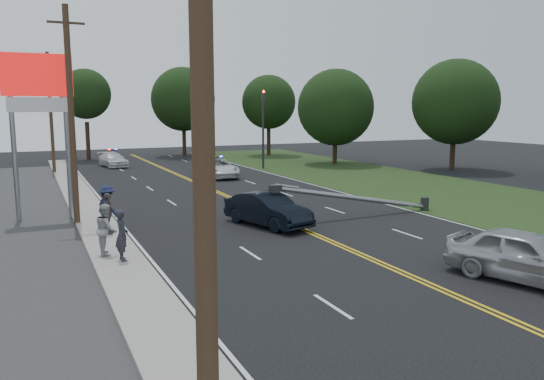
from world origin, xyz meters
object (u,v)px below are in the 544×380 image
utility_pole_near (203,138)px  utility_pole_far (51,113)px  crashed_sedan (268,209)px  pylon_sign (38,96)px  emergency_a (218,168)px  bystander_a (122,235)px  bystander_c (107,207)px  traffic_signal (263,122)px  emergency_b (113,160)px  fallen_streetlight (364,199)px  bystander_b (106,229)px  waiting_sedan (526,256)px  bystander_d (108,214)px  utility_pole_mid (71,116)px

utility_pole_near → utility_pole_far: (0.00, 42.00, 0.00)m
utility_pole_near → crashed_sedan: size_ratio=2.13×
pylon_sign → emergency_a: (13.01, 11.83, -5.27)m
crashed_sedan → bystander_a: 7.93m
bystander_c → utility_pole_far: bearing=-19.4°
pylon_sign → traffic_signal: pylon_sign is taller
emergency_a → bystander_c: bystander_c is taller
crashed_sedan → bystander_c: size_ratio=2.41×
pylon_sign → emergency_b: bearing=74.2°
traffic_signal → fallen_streetlight: (-4.11, -22.00, -3.29)m
fallen_streetlight → bystander_a: bearing=-165.0°
bystander_b → bystander_c: bearing=-5.5°
fallen_streetlight → waiting_sedan: size_ratio=1.91×
utility_pole_near → bystander_a: (0.91, 12.66, -4.05)m
traffic_signal → bystander_a: (-16.59, -25.34, -3.17)m
crashed_sedan → fallen_streetlight: bearing=-17.7°
utility_pole_far → fallen_streetlight: bearing=-62.8°
utility_pole_near → crashed_sedan: 18.48m
utility_pole_far → waiting_sedan: bearing=-71.7°
bystander_d → fallen_streetlight: bearing=-73.5°
utility_pole_mid → emergency_a: bearing=49.7°
bystander_c → emergency_b: bearing=-30.7°
crashed_sedan → bystander_d: bystander_d is taller
utility_pole_far → emergency_a: (11.71, -8.17, -4.36)m
crashed_sedan → bystander_a: (-7.15, -3.40, 0.26)m
pylon_sign → traffic_signal: bearing=40.4°
crashed_sedan → bystander_d: (-7.05, 0.95, 0.22)m
pylon_sign → emergency_a: 18.36m
utility_pole_near → waiting_sedan: (12.14, 5.30, -4.25)m
emergency_b → utility_pole_mid: bearing=-111.1°
traffic_signal → pylon_sign: bearing=-139.6°
bystander_a → bystander_c: (0.22, 5.32, 0.06)m
pylon_sign → traffic_signal: 24.75m
bystander_c → crashed_sedan: bearing=-127.5°
fallen_streetlight → crashed_sedan: fallen_streetlight is taller
utility_pole_far → waiting_sedan: (12.14, -36.70, -4.25)m
pylon_sign → emergency_a: bearing=42.3°
bystander_a → traffic_signal: bearing=-38.1°
traffic_signal → crashed_sedan: 24.12m
bystander_b → waiting_sedan: bearing=-123.3°
bystander_b → emergency_b: bearing=-6.0°
traffic_signal → utility_pole_near: utility_pole_near is taller
pylon_sign → traffic_signal: size_ratio=1.13×
utility_pole_near → utility_pole_far: same height
utility_pole_far → emergency_a: 14.93m
fallen_streetlight → bystander_b: bystander_b is taller
emergency_a → bystander_a: size_ratio=2.86×
utility_pole_near → emergency_b: size_ratio=2.21×
utility_pole_far → crashed_sedan: size_ratio=2.13×
crashed_sedan → emergency_b: bearing=78.5°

